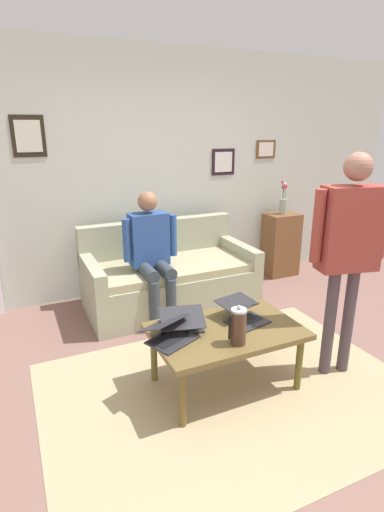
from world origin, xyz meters
The scene contains 13 objects.
ground_plane centered at (0.00, 0.00, 0.00)m, with size 7.68×7.68×0.00m, color #805A52.
area_rug centered at (0.11, 0.03, 0.00)m, with size 2.67×1.96×0.01m, color tan.
back_wall centered at (0.00, -2.20, 1.35)m, with size 7.04×0.11×2.70m.
couch centered at (-0.04, -1.58, 0.31)m, with size 1.77×0.89×0.88m.
coffee_table centered at (0.11, -0.07, 0.42)m, with size 1.07×0.69×0.47m.
laptop_left centered at (-0.07, -0.13, 0.52)m, with size 0.35×0.40×0.13m.
laptop_center centered at (0.41, -0.20, 0.52)m, with size 0.37×0.37×0.16m.
laptop_right centered at (0.54, -0.09, 0.52)m, with size 0.40×0.39×0.16m.
french_press centered at (0.14, 0.15, 0.60)m, with size 0.13×0.11×0.28m.
side_shelf centered at (-1.71, -1.87, 0.40)m, with size 0.42×0.32×0.81m.
flower_vase centered at (-1.71, -1.87, 0.96)m, with size 0.10×0.11×0.43m.
person_standing centered at (-0.77, 0.14, 1.09)m, with size 0.60×0.28×1.71m.
person_seated centered at (0.22, -1.36, 0.73)m, with size 0.55×0.51×1.28m.
Camera 1 is at (1.42, 2.19, 1.87)m, focal length 28.13 mm.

